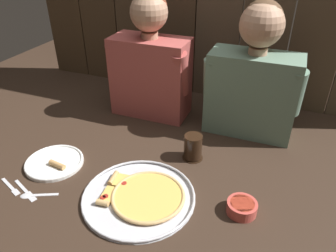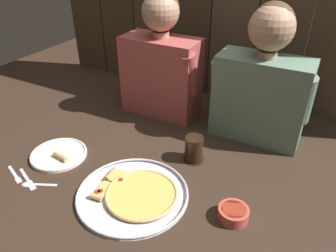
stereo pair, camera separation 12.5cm
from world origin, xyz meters
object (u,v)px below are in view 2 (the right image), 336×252
Objects in this scene: drinking_glass at (194,149)px; diner_left at (161,62)px; pizza_tray at (136,194)px; dinner_plate at (59,154)px; dipping_bowl at (233,213)px; diner_right at (263,81)px.

diner_left is (-0.33, 0.31, 0.22)m from drinking_glass.
pizza_tray is 3.70× the size of drinking_glass.
dinner_plate is 0.77m from dipping_bowl.
diner_left reaches higher than drinking_glass.
pizza_tray is at bearing -114.26° from diner_right.
pizza_tray is 0.70m from diner_left.
dipping_bowl is at bearing 10.39° from pizza_tray.
dipping_bowl reaches higher than pizza_tray.
diner_right reaches higher than dipping_bowl.
diner_left reaches higher than dinner_plate.
diner_right is (0.50, 0.00, 0.00)m from diner_left.
diner_left is (0.19, 0.56, 0.27)m from dinner_plate.
drinking_glass is at bearing 136.91° from dipping_bowl.
diner_left is (-0.23, 0.61, 0.27)m from pizza_tray.
dipping_bowl is at bearing -43.26° from diner_left.
dipping_bowl is (0.77, 0.02, 0.01)m from dinner_plate.
pizza_tray is at bearing -169.61° from dipping_bowl.
diner_right is at bearing 60.44° from drinking_glass.
diner_left is (-0.58, 0.54, 0.25)m from dipping_bowl.
dipping_bowl is 0.17× the size of diner_right.
diner_right reaches higher than drinking_glass.
dinner_plate is 0.58m from drinking_glass.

